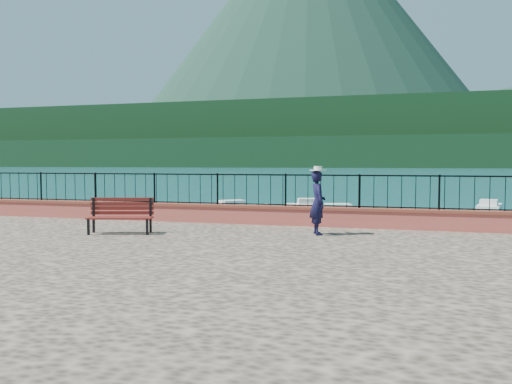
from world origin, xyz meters
The scene contains 17 objects.
ground centered at (0.00, 0.00, 0.00)m, with size 2000.00×2000.00×0.00m, color #19596B.
promenade centered at (0.00, -6.00, 0.60)m, with size 30.00×20.00×1.20m, color #332821.
parapet centered at (0.00, 3.70, 1.49)m, with size 28.00×0.46×0.58m, color #BD5044.
railing centered at (0.00, 3.70, 2.25)m, with size 27.00×0.05×0.95m, color black.
dock centered at (-2.00, 12.00, 0.15)m, with size 2.00×16.00×0.30m, color #2D231C.
far_forest centered at (0.00, 300.00, 9.00)m, with size 900.00×60.00×18.00m, color black.
foothills centered at (0.00, 360.00, 22.00)m, with size 900.00×120.00×44.00m, color black.
volcano centered at (-120.00, 700.00, 190.00)m, with size 560.00×560.00×380.00m, color #142D23.
park_bench centered at (-4.17, 0.70, 1.49)m, with size 1.80×1.00×0.95m.
person centered at (0.95, 1.97, 2.05)m, with size 0.62×0.40×1.69m, color black.
hat centered at (0.95, 1.97, 2.95)m, with size 0.44×0.44×0.12m, color silver.
boat_0 centered at (-4.91, 8.41, 0.40)m, with size 4.17×1.30×0.80m, color silver.
boat_1 centered at (1.71, 11.89, 0.40)m, with size 3.42×1.30×0.80m, color silver.
boat_2 centered at (5.73, 14.96, 0.40)m, with size 3.43×1.30×0.80m, color silver.
boat_3 centered at (-6.34, 18.49, 0.40)m, with size 4.09×1.30×0.80m, color silver.
boat_4 centered at (-1.88, 21.02, 0.40)m, with size 4.12×1.30×0.80m, color silver.
boat_5 centered at (8.68, 23.42, 0.40)m, with size 3.32×1.30×0.80m, color silver.
Camera 1 is at (2.94, -11.10, 3.11)m, focal length 35.00 mm.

